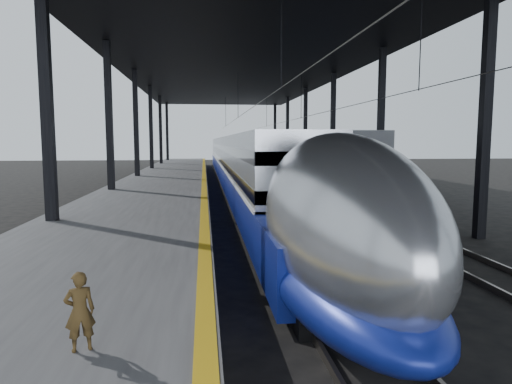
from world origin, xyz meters
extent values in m
plane|color=black|center=(0.00, 0.00, 0.00)|extent=(160.00, 160.00, 0.00)
cube|color=#4C4C4F|center=(-3.50, 20.00, 0.50)|extent=(6.00, 80.00, 1.00)
cube|color=gold|center=(-0.70, 20.00, 1.00)|extent=(0.30, 80.00, 0.01)
cube|color=slate|center=(1.28, 20.00, 0.08)|extent=(0.08, 80.00, 0.16)
cube|color=slate|center=(2.72, 20.00, 0.08)|extent=(0.08, 80.00, 0.16)
cube|color=slate|center=(6.28, 20.00, 0.08)|extent=(0.08, 80.00, 0.16)
cube|color=slate|center=(7.72, 20.00, 0.08)|extent=(0.08, 80.00, 0.16)
cube|color=black|center=(-5.80, 5.00, 4.50)|extent=(0.35, 0.35, 9.00)
cube|color=black|center=(9.60, 5.00, 4.50)|extent=(0.35, 0.35, 9.00)
cube|color=black|center=(-5.80, 15.00, 4.50)|extent=(0.35, 0.35, 9.00)
cube|color=black|center=(9.60, 15.00, 4.50)|extent=(0.35, 0.35, 9.00)
cube|color=black|center=(-5.80, 25.00, 4.50)|extent=(0.35, 0.35, 9.00)
cube|color=black|center=(9.60, 25.00, 4.50)|extent=(0.35, 0.35, 9.00)
cube|color=black|center=(-5.80, 35.00, 4.50)|extent=(0.35, 0.35, 9.00)
cube|color=black|center=(9.60, 35.00, 4.50)|extent=(0.35, 0.35, 9.00)
cube|color=black|center=(-5.80, 45.00, 4.50)|extent=(0.35, 0.35, 9.00)
cube|color=black|center=(9.60, 45.00, 4.50)|extent=(0.35, 0.35, 9.00)
cube|color=black|center=(-5.80, 55.00, 4.50)|extent=(0.35, 0.35, 9.00)
cube|color=black|center=(9.60, 55.00, 4.50)|extent=(0.35, 0.35, 9.00)
cube|color=black|center=(1.90, 20.00, 9.25)|extent=(18.00, 75.00, 0.45)
cylinder|color=slate|center=(2.00, 20.00, 5.50)|extent=(0.03, 74.00, 0.03)
cylinder|color=slate|center=(7.00, 20.00, 5.50)|extent=(0.03, 74.00, 0.03)
cube|color=#B3B5BA|center=(2.00, 29.71, 2.12)|extent=(2.68, 57.00, 3.69)
cube|color=navy|center=(2.00, 28.21, 0.97)|extent=(2.75, 62.00, 1.43)
cube|color=silver|center=(2.00, 29.71, 1.71)|extent=(2.77, 57.00, 0.09)
cube|color=black|center=(2.00, 29.71, 3.18)|extent=(2.71, 57.00, 0.39)
cube|color=black|center=(2.00, 29.71, 2.12)|extent=(2.71, 57.00, 0.39)
ellipsoid|color=#B3B5BA|center=(2.00, -1.79, 1.98)|extent=(2.68, 8.40, 3.69)
ellipsoid|color=navy|center=(2.00, -1.79, 0.92)|extent=(2.75, 8.40, 1.57)
ellipsoid|color=black|center=(2.00, -4.39, 2.72)|extent=(1.38, 2.20, 0.83)
cube|color=black|center=(2.00, -1.79, 0.20)|extent=(2.03, 2.60, 0.40)
cube|color=black|center=(2.00, 20.21, 0.20)|extent=(2.03, 2.60, 0.40)
cube|color=navy|center=(7.00, 19.48, 2.13)|extent=(2.99, 18.00, 4.05)
cube|color=gray|center=(7.00, 11.08, 2.13)|extent=(3.04, 1.20, 4.11)
cube|color=black|center=(7.00, 10.46, 3.04)|extent=(1.81, 0.06, 0.91)
cube|color=#AC0D1F|center=(7.00, 10.46, 1.65)|extent=(1.28, 0.06, 0.59)
cube|color=gray|center=(7.00, 38.48, 2.13)|extent=(2.99, 18.00, 4.05)
cube|color=gray|center=(7.00, 57.48, 2.13)|extent=(2.99, 18.00, 4.05)
cube|color=black|center=(7.00, 13.48, 0.18)|extent=(2.35, 2.40, 0.36)
cube|color=black|center=(7.00, 35.48, 0.18)|extent=(2.35, 2.40, 0.36)
imported|color=#463317|center=(-2.27, -5.10, 1.52)|extent=(0.44, 0.37, 1.03)
camera|label=1|loc=(-0.69, -10.87, 3.65)|focal=32.00mm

